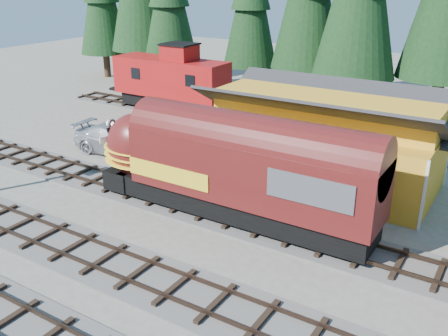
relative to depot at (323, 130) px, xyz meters
The scene contains 7 objects.
ground 10.91m from the depot, 89.99° to the right, with size 120.00×120.00×0.00m, color #6B665B.
track_spur 12.83m from the depot, 143.13° to the left, with size 32.00×3.20×0.33m.
depot is the anchor object (origin of this frame).
locomotive 6.93m from the depot, 109.72° to the right, with size 14.58×2.90×3.96m.
caboose 17.75m from the depot, 155.00° to the left, with size 9.98×2.89×5.19m.
pickup_truck_a 8.72m from the depot, 164.67° to the right, with size 3.01×6.53×1.82m, color black.
pickup_truck_b 12.97m from the depot, 168.33° to the right, with size 2.56×6.30×1.83m, color #ADAFB5.
Camera 1 is at (9.13, -14.13, 11.01)m, focal length 40.00 mm.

